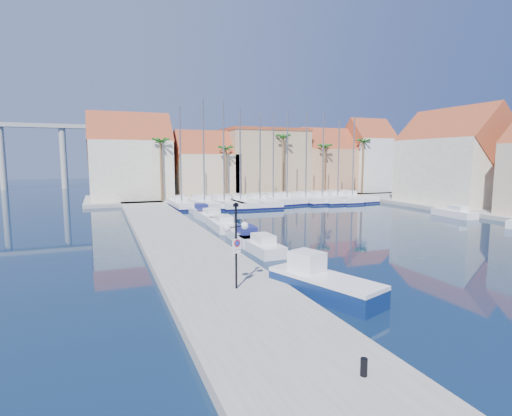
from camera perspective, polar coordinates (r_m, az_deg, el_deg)
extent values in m
plane|color=black|center=(24.70, 16.33, -9.29)|extent=(260.00, 260.00, 0.00)
cube|color=gray|center=(33.30, -11.22, -4.46)|extent=(6.00, 77.00, 0.50)
cube|color=gray|center=(71.37, -1.13, 1.81)|extent=(54.00, 16.00, 0.50)
cube|color=gray|center=(57.93, 32.53, -0.55)|extent=(12.00, 60.00, 0.50)
cylinder|color=black|center=(19.48, -2.86, -5.45)|extent=(0.11, 0.11, 4.24)
cylinder|color=black|center=(19.14, -3.51, -2.77)|extent=(0.52, 0.22, 0.05)
cylinder|color=black|center=(19.45, -2.25, -2.61)|extent=(0.52, 0.22, 0.05)
sphere|color=white|center=(18.99, -4.16, -2.86)|extent=(0.38, 0.38, 0.38)
sphere|color=white|center=(19.61, -1.64, -2.52)|extent=(0.38, 0.38, 0.38)
cube|color=black|center=(19.15, -2.90, 0.43)|extent=(0.26, 0.19, 0.17)
cube|color=white|center=(19.41, -2.75, -5.18)|extent=(0.51, 0.20, 0.53)
cylinder|color=red|center=(19.38, -2.70, -5.04)|extent=(0.35, 0.13, 0.36)
cylinder|color=#1933A5|center=(19.37, -2.68, -5.05)|extent=(0.25, 0.09, 0.25)
cube|color=white|center=(19.49, -2.74, -6.25)|extent=(0.41, 0.16, 0.15)
cylinder|color=black|center=(12.99, 15.16, -21.09)|extent=(0.22, 0.22, 0.54)
cube|color=navy|center=(20.44, 9.80, -11.25)|extent=(3.91, 6.32, 0.90)
cube|color=white|center=(20.28, 9.83, -9.78)|extent=(3.91, 6.32, 0.20)
cube|color=white|center=(20.87, 7.29, -7.67)|extent=(1.76, 1.94, 1.10)
cube|color=white|center=(29.55, 0.61, -5.50)|extent=(1.86, 5.55, 0.80)
cube|color=white|center=(28.91, 1.04, -4.37)|extent=(1.27, 1.95, 0.60)
cube|color=white|center=(33.20, -1.66, -4.09)|extent=(2.25, 5.97, 0.80)
cube|color=navy|center=(32.52, -1.38, -3.08)|extent=(1.44, 2.13, 0.60)
cube|color=white|center=(39.11, -4.84, -2.40)|extent=(2.24, 6.18, 0.80)
cube|color=white|center=(38.41, -4.63, -1.52)|extent=(1.47, 2.20, 0.60)
cube|color=white|center=(44.33, -6.60, -1.30)|extent=(2.25, 6.16, 0.80)
cube|color=white|center=(43.66, -6.37, -0.50)|extent=(1.47, 2.19, 0.60)
cube|color=white|center=(49.05, -7.95, -0.51)|extent=(1.94, 5.74, 0.80)
cube|color=navy|center=(48.41, -7.82, 0.23)|extent=(1.32, 2.02, 0.60)
cube|color=white|center=(52.38, 26.42, -0.70)|extent=(2.03, 5.57, 0.80)
cube|color=white|center=(51.91, 26.89, -0.02)|extent=(1.32, 1.98, 0.60)
cube|color=white|center=(56.48, -10.68, 0.54)|extent=(2.58, 9.17, 1.00)
cube|color=#0C0F40|center=(56.52, -10.67, 0.22)|extent=(2.64, 9.23, 0.28)
cube|color=white|center=(57.28, -10.89, 1.43)|extent=(1.72, 2.77, 0.60)
cylinder|color=slate|center=(55.68, -10.74, 7.55)|extent=(0.20, 0.20, 12.79)
cube|color=white|center=(56.78, -7.53, 0.64)|extent=(3.50, 10.58, 1.00)
cube|color=#0C0F40|center=(56.82, -7.53, 0.32)|extent=(3.56, 10.64, 0.28)
cube|color=white|center=(57.68, -7.87, 1.53)|extent=(2.13, 3.26, 0.60)
cylinder|color=slate|center=(55.94, -7.49, 8.14)|extent=(0.20, 0.20, 13.80)
cube|color=white|center=(56.96, -4.76, 0.69)|extent=(3.54, 11.54, 1.00)
cube|color=#0C0F40|center=(56.99, -4.76, 0.37)|extent=(3.61, 11.60, 0.28)
cube|color=white|center=(57.94, -5.15, 1.59)|extent=(2.25, 3.52, 0.60)
cylinder|color=slate|center=(56.07, -4.64, 8.04)|extent=(0.20, 0.20, 13.55)
cube|color=white|center=(57.68, -2.43, 0.79)|extent=(3.05, 11.71, 1.00)
cube|color=#0C0F40|center=(57.72, -2.43, 0.48)|extent=(3.11, 11.77, 0.28)
cube|color=white|center=(58.70, -2.81, 1.68)|extent=(2.13, 3.51, 0.60)
cylinder|color=slate|center=(56.78, -2.27, 7.59)|extent=(0.20, 0.20, 12.64)
cube|color=white|center=(58.70, 0.39, 0.91)|extent=(3.53, 11.87, 1.00)
cube|color=#0C0F40|center=(58.74, 0.39, 0.60)|extent=(3.59, 11.94, 0.28)
cube|color=white|center=(59.72, 0.01, 1.79)|extent=(2.28, 3.61, 0.60)
cylinder|color=slate|center=(57.80, 0.59, 7.14)|extent=(0.20, 0.20, 11.74)
cube|color=white|center=(60.55, 2.27, 1.09)|extent=(2.83, 9.41, 1.00)
cube|color=#0C0F40|center=(60.58, 2.27, 0.79)|extent=(2.89, 9.47, 0.28)
cube|color=white|center=(61.30, 1.89, 1.92)|extent=(1.82, 2.87, 0.60)
cylinder|color=slate|center=(59.80, 2.50, 7.65)|extent=(0.20, 0.20, 12.83)
cube|color=white|center=(61.62, 4.23, 1.18)|extent=(3.02, 8.97, 1.00)
cube|color=#0C0F40|center=(61.65, 4.23, 0.89)|extent=(3.09, 9.03, 0.28)
cube|color=white|center=(62.29, 3.83, 1.99)|extent=(1.82, 2.77, 0.60)
cylinder|color=slate|center=(60.91, 4.51, 7.77)|extent=(0.20, 0.20, 13.13)
cube|color=white|center=(62.47, 6.88, 1.23)|extent=(2.80, 9.46, 1.00)
cube|color=#0C0F40|center=(62.50, 6.88, 0.94)|extent=(2.86, 9.52, 0.28)
cube|color=white|center=(63.20, 6.46, 2.04)|extent=(1.81, 2.88, 0.60)
cylinder|color=slate|center=(61.74, 7.20, 7.60)|extent=(0.20, 0.20, 12.85)
cube|color=white|center=(63.81, 9.19, 1.32)|extent=(3.01, 10.83, 1.00)
cube|color=#0C0F40|center=(63.84, 9.18, 1.03)|extent=(3.07, 10.89, 0.28)
cube|color=white|center=(64.67, 8.73, 2.11)|extent=(2.02, 3.27, 0.60)
cylinder|color=slate|center=(63.03, 9.56, 7.60)|extent=(0.20, 0.20, 12.98)
cube|color=white|center=(65.14, 11.32, 1.39)|extent=(3.42, 11.48, 1.00)
cube|color=#0C0F40|center=(65.18, 11.32, 1.11)|extent=(3.49, 11.54, 0.28)
cube|color=white|center=(66.05, 10.84, 2.17)|extent=(2.21, 3.49, 0.60)
cylinder|color=slate|center=(64.34, 11.72, 7.02)|extent=(0.20, 0.20, 11.81)
cube|color=white|center=(66.76, 13.29, 1.47)|extent=(3.61, 10.79, 1.00)
cube|color=#0C0F40|center=(66.79, 13.28, 1.20)|extent=(3.67, 10.85, 0.28)
cube|color=white|center=(67.51, 12.74, 2.23)|extent=(2.18, 3.33, 0.60)
cylinder|color=slate|center=(66.05, 13.75, 7.22)|extent=(0.20, 0.20, 12.40)
cube|color=beige|center=(65.83, -17.44, 5.18)|extent=(12.00, 9.00, 9.00)
cube|color=brown|center=(65.86, -17.59, 9.10)|extent=(12.30, 9.00, 9.00)
cube|color=beige|center=(67.79, -7.22, 4.65)|extent=(10.00, 8.00, 7.00)
cube|color=brown|center=(67.73, -7.26, 7.61)|extent=(10.30, 8.00, 8.00)
cube|color=tan|center=(72.17, 1.11, 6.44)|extent=(14.00, 10.00, 11.00)
cube|color=brown|center=(72.33, 1.12, 11.00)|extent=(14.20, 10.20, 0.50)
cube|color=tan|center=(76.74, 9.73, 5.26)|extent=(10.00, 8.00, 8.00)
cube|color=brown|center=(76.72, 9.80, 8.25)|extent=(10.30, 8.00, 8.00)
cube|color=silver|center=(80.94, 15.61, 5.90)|extent=(8.00, 8.00, 10.00)
cube|color=brown|center=(81.01, 15.73, 9.44)|extent=(8.30, 8.00, 8.00)
cube|color=beige|center=(63.26, 26.22, 4.71)|extent=(9.00, 14.00, 9.00)
cube|color=brown|center=(63.29, 26.44, 8.78)|extent=(9.00, 14.30, 9.00)
cylinder|color=brown|center=(61.28, -13.36, 5.20)|extent=(0.36, 0.36, 9.00)
sphere|color=#1D5A19|center=(61.31, -13.48, 9.26)|extent=(2.60, 2.60, 2.60)
cylinder|color=brown|center=(63.50, -4.35, 4.98)|extent=(0.36, 0.36, 8.00)
sphere|color=#1D5A19|center=(63.47, -4.38, 8.45)|extent=(2.60, 2.60, 2.60)
cylinder|color=brown|center=(67.10, 3.88, 5.95)|extent=(0.36, 0.36, 10.00)
sphere|color=#1D5A19|center=(67.17, 3.91, 10.09)|extent=(2.60, 2.60, 2.60)
cylinder|color=brown|center=(70.91, 9.75, 5.32)|extent=(0.36, 0.36, 8.50)
sphere|color=#1D5A19|center=(70.90, 9.82, 8.63)|extent=(2.60, 2.60, 2.60)
cylinder|color=brown|center=(75.35, 15.00, 5.66)|extent=(0.36, 0.36, 9.50)
sphere|color=#1D5A19|center=(75.39, 15.11, 9.16)|extent=(2.60, 2.60, 2.60)
cylinder|color=#9E9E99|center=(102.47, -32.53, 6.10)|extent=(1.40, 1.40, 14.00)
cylinder|color=#9E9E99|center=(100.90, -25.80, 6.50)|extent=(1.40, 1.40, 14.00)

